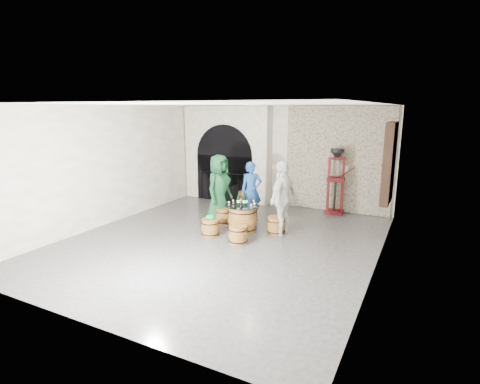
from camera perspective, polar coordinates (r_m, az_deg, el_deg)
The scene contains 31 objects.
ground at distance 9.09m, azimuth -2.75°, elevation -7.44°, with size 8.00×8.00×0.00m, color #2E2E31.
wall_back at distance 12.26m, azimuth 6.49°, elevation 5.46°, with size 8.00×8.00×0.00m, color white.
wall_front at distance 5.65m, azimuth -23.45°, elevation -4.05°, with size 8.00×8.00×0.00m, color white.
wall_left at distance 10.82m, azimuth -19.21°, elevation 3.87°, with size 8.00×8.00×0.00m, color white.
wall_right at distance 7.60m, azimuth 20.72°, elevation 0.27°, with size 8.00×8.00×0.00m, color white.
ceiling at distance 8.54m, azimuth -2.98°, elevation 13.17°, with size 8.00×8.00×0.00m, color beige.
stone_facing_panel at distance 11.71m, azimuth 14.68°, elevation 4.78°, with size 3.20×0.12×3.18m, color gray.
arched_opening at distance 12.82m, azimuth -1.95°, elevation 5.76°, with size 3.10×0.60×3.19m.
shuttered_window at distance 9.93m, azimuth 21.73°, elevation 4.11°, with size 0.23×1.10×2.00m.
barrel_table at distance 9.65m, azimuth 0.37°, elevation -4.05°, with size 0.90×0.90×0.70m.
barrel_stool_left at distance 10.37m, azimuth -2.49°, elevation -3.65°, with size 0.46×0.46×0.43m.
barrel_stool_far at distance 10.50m, azimuth 1.45°, elevation -3.44°, with size 0.46×0.46×0.43m.
barrel_stool_right at distance 9.58m, azimuth 5.49°, elevation -5.07°, with size 0.46×0.46×0.43m.
barrel_stool_near_right at distance 8.87m, azimuth -0.31°, elevation -6.48°, with size 0.46×0.46×0.43m.
barrel_stool_near_left at distance 9.41m, azimuth -4.54°, elevation -5.39°, with size 0.46×0.46×0.43m.
green_cap at distance 9.33m, azimuth -4.55°, elevation -3.85°, with size 0.26×0.22×0.12m.
person_green at distance 10.37m, azimuth -3.21°, elevation 0.53°, with size 0.92×0.60×1.89m, color #113D20.
person_blue at distance 10.58m, azimuth 1.75°, elevation 0.14°, with size 0.60×0.40×1.66m, color navy.
person_white at distance 9.38m, azimuth 6.51°, elevation -0.88°, with size 1.10×0.46×1.88m, color silver.
wine_bottle_left at distance 9.53m, azimuth -0.24°, elevation -1.24°, with size 0.08×0.08×0.32m.
wine_bottle_center at distance 9.50m, azimuth 0.65°, elevation -1.28°, with size 0.08×0.08×0.32m.
wine_bottle_right at distance 9.53m, azimuth 0.97°, elevation -1.24°, with size 0.08×0.08×0.32m.
tasting_glass_a at distance 9.56m, azimuth -1.70°, elevation -1.71°, with size 0.05×0.05×0.10m, color #BB7924, non-canonical shape.
tasting_glass_b at distance 9.42m, azimuth 2.23°, elevation -1.93°, with size 0.05×0.05×0.10m, color #BB7924, non-canonical shape.
tasting_glass_c at distance 9.76m, azimuth 0.10°, elevation -1.39°, with size 0.05×0.05×0.10m, color #BB7924, non-canonical shape.
tasting_glass_d at distance 9.69m, azimuth 2.10°, elevation -1.52°, with size 0.05×0.05×0.10m, color #BB7924, non-canonical shape.
tasting_glass_e at distance 9.28m, azimuth 1.72°, elevation -2.15°, with size 0.05×0.05×0.10m, color #BB7924, non-canonical shape.
tasting_glass_f at distance 9.73m, azimuth -1.05°, elevation -1.45°, with size 0.05×0.05×0.10m, color #BB7924, non-canonical shape.
side_barrel at distance 11.70m, azimuth 0.70°, elevation -1.38°, with size 0.43×0.43×0.57m.
corking_press at distance 11.44m, azimuth 14.41°, elevation 2.30°, with size 0.82×0.47×1.96m.
control_box at distance 11.61m, azimuth 15.73°, elevation 3.41°, with size 0.18×0.10×0.22m, color silver.
Camera 1 is at (4.25, -7.40, 3.12)m, focal length 28.00 mm.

